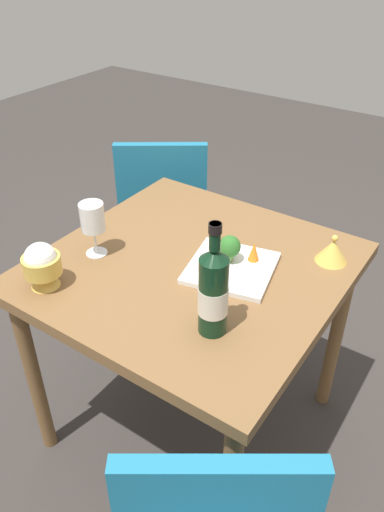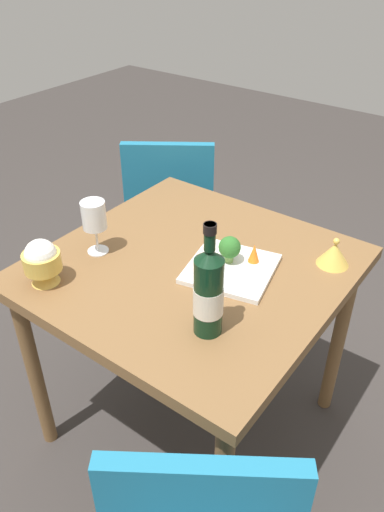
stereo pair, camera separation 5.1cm
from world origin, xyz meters
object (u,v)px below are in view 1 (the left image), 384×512
at_px(wine_bottle, 213,291).
at_px(carrot_garnish_left, 254,252).
at_px(wine_glass, 92,218).
at_px(rice_bowl, 42,265).
at_px(chair_by_wall, 163,203).
at_px(broccoli_floret, 230,247).
at_px(carrot_garnish_right, 207,263).
at_px(serving_plate, 231,268).
at_px(rice_bowl_lid, 333,251).

bearing_deg(wine_bottle, carrot_garnish_left, -170.38).
xyz_separation_m(wine_glass, rice_bowl, (0.21, -0.01, -0.05)).
relative_size(chair_by_wall, carrot_garnish_left, 14.04).
height_order(chair_by_wall, wine_bottle, wine_bottle).
relative_size(chair_by_wall, broccoli_floret, 9.91).
xyz_separation_m(wine_glass, carrot_garnish_right, (-0.10, 0.36, -0.08)).
distance_m(wine_bottle, carrot_garnish_right, 0.25).
relative_size(serving_plate, carrot_garnish_right, 5.09).
relative_size(wine_glass, broccoli_floret, 2.09).
distance_m(rice_bowl, carrot_garnish_left, 0.63).
xyz_separation_m(rice_bowl, rice_bowl_lid, (-0.59, 0.64, -0.04)).
relative_size(wine_glass, rice_bowl_lid, 1.79).
xyz_separation_m(chair_by_wall, carrot_garnish_right, (0.62, 0.64, 0.27)).
distance_m(chair_by_wall, rice_bowl, 1.01).
height_order(wine_bottle, broccoli_floret, wine_bottle).
height_order(chair_by_wall, rice_bowl, rice_bowl).
bearing_deg(rice_bowl_lid, broccoli_floret, -51.73).
relative_size(carrot_garnish_left, carrot_garnish_right, 1.03).
xyz_separation_m(wine_bottle, rice_bowl_lid, (-0.48, 0.14, -0.09)).
bearing_deg(broccoli_floret, carrot_garnish_right, -16.66).
bearing_deg(rice_bowl, carrot_garnish_left, 134.16).
relative_size(chair_by_wall, carrot_garnish_right, 14.43).
height_order(wine_bottle, rice_bowl_lid, wine_bottle).
relative_size(serving_plate, broccoli_floret, 3.49).
xyz_separation_m(chair_by_wall, carrot_garnish_left, (0.49, 0.73, 0.27)).
distance_m(rice_bowl_lid, carrot_garnish_left, 0.25).
height_order(broccoli_floret, carrot_garnish_left, broccoli_floret).
distance_m(rice_bowl, carrot_garnish_right, 0.48).
xyz_separation_m(serving_plate, broccoli_floret, (-0.02, -0.02, 0.06)).
relative_size(rice_bowl_lid, carrot_garnish_left, 1.65).
xyz_separation_m(wine_glass, broccoli_floret, (-0.18, 0.38, -0.06)).
distance_m(rice_bowl_lid, broccoli_floret, 0.32).
bearing_deg(broccoli_floret, chair_by_wall, -128.79).
bearing_deg(chair_by_wall, carrot_garnish_right, -78.89).
bearing_deg(wine_bottle, broccoli_floret, -157.49).
bearing_deg(wine_glass, wine_bottle, 79.48).
bearing_deg(carrot_garnish_left, rice_bowl, -45.84).
bearing_deg(broccoli_floret, serving_plate, 45.80).
bearing_deg(chair_by_wall, rice_bowl, -108.13).
xyz_separation_m(chair_by_wall, wine_bottle, (0.81, 0.78, 0.35)).
relative_size(serving_plate, carrot_garnish_left, 4.95).
distance_m(wine_bottle, carrot_garnish_left, 0.34).
distance_m(carrot_garnish_left, carrot_garnish_right, 0.16).
bearing_deg(rice_bowl, broccoli_floret, 135.08).
relative_size(wine_bottle, carrot_garnish_right, 5.46).
distance_m(wine_glass, rice_bowl_lid, 0.75).
bearing_deg(wine_bottle, wine_glass, -100.52).
xyz_separation_m(chair_by_wall, rice_bowl_lid, (0.34, 0.92, 0.26)).
bearing_deg(wine_glass, chair_by_wall, -158.30).
relative_size(wine_bottle, rice_bowl, 2.27).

